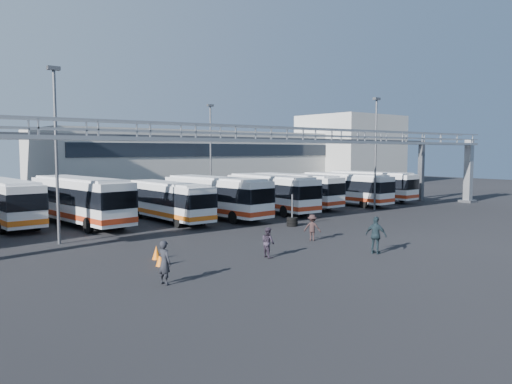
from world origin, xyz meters
TOP-DOWN VIEW (x-y plane):
  - ground at (0.00, 0.00)m, footprint 140.00×140.00m
  - gantry at (0.00, 5.87)m, footprint 51.40×5.15m
  - warehouse at (12.00, 38.00)m, footprint 42.00×14.00m
  - building_right at (38.00, 32.00)m, footprint 14.00×12.00m
  - light_pole_left at (-16.00, 8.00)m, footprint 0.70×0.35m
  - light_pole_mid at (12.00, 7.00)m, footprint 0.70×0.35m
  - light_pole_back at (4.00, 22.00)m, footprint 0.70×0.35m
  - bus_1 at (-16.84, 17.46)m, footprint 2.96×11.11m
  - bus_2 at (-12.42, 14.48)m, footprint 3.72×11.69m
  - bus_3 at (-6.50, 12.16)m, footprint 2.34×9.97m
  - bus_4 at (-2.52, 11.54)m, footprint 3.37×11.08m
  - bus_5 at (3.43, 11.67)m, footprint 3.35×10.93m
  - bus_6 at (7.67, 13.10)m, footprint 2.71×10.54m
  - bus_7 at (13.26, 11.70)m, footprint 2.52×10.34m
  - bus_8 at (18.53, 12.61)m, footprint 2.91×10.41m
  - pedestrian_a at (-15.51, -3.73)m, footprint 0.57×0.74m
  - pedestrian_b at (-8.87, -2.42)m, footprint 0.66×0.80m
  - pedestrian_c at (-3.69, -0.48)m, footprint 1.08×1.17m
  - pedestrian_d at (-3.87, -5.34)m, footprint 0.73×1.24m
  - cone_left at (-13.52, 0.75)m, footprint 0.55×0.55m
  - cone_right at (-14.05, -0.68)m, footprint 0.60×0.60m
  - tire_stack at (-0.70, 4.50)m, footprint 0.81×0.81m

SIDE VIEW (x-z plane):
  - ground at x=0.00m, z-range 0.00..0.00m
  - cone_left at x=-13.52m, z-range 0.00..0.69m
  - cone_right at x=-14.05m, z-range 0.00..0.75m
  - tire_stack at x=-0.70m, z-range -0.76..1.54m
  - pedestrian_b at x=-8.87m, z-range 0.00..1.55m
  - pedestrian_c at x=-3.69m, z-range 0.00..1.58m
  - pedestrian_a at x=-15.51m, z-range 0.00..1.81m
  - pedestrian_d at x=-3.87m, z-range 0.00..1.98m
  - bus_3 at x=-6.50m, z-range 0.16..3.19m
  - bus_8 at x=18.53m, z-range 0.17..3.29m
  - bus_7 at x=13.26m, z-range 0.17..3.30m
  - bus_6 at x=7.67m, z-range 0.17..3.35m
  - bus_5 at x=3.43m, z-range 0.17..3.44m
  - bus_4 at x=-2.52m, z-range 0.18..3.49m
  - bus_1 at x=-16.84m, z-range 0.18..3.53m
  - bus_2 at x=-12.42m, z-range 0.19..3.68m
  - warehouse at x=12.00m, z-range 0.00..8.00m
  - building_right at x=38.00m, z-range 0.00..11.00m
  - gantry at x=0.00m, z-range 1.96..9.06m
  - light_pole_left at x=-16.00m, z-range 0.62..10.83m
  - light_pole_mid at x=12.00m, z-range 0.62..10.83m
  - light_pole_back at x=4.00m, z-range 0.62..10.83m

